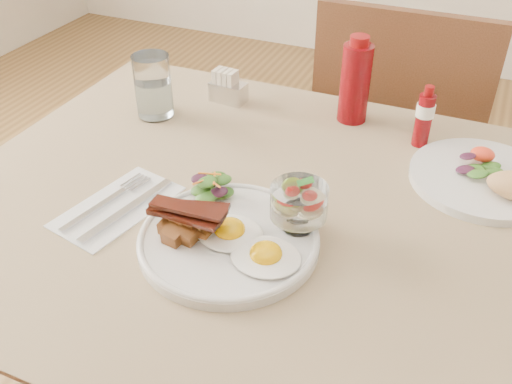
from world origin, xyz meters
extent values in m
cylinder|color=brown|center=(-0.59, 0.36, 0.35)|extent=(0.06, 0.06, 0.71)
cube|color=brown|center=(0.00, 0.00, 0.73)|extent=(1.30, 0.85, 0.04)
cube|color=#8B7655|center=(0.00, 0.00, 0.75)|extent=(1.33, 0.88, 0.00)
cylinder|color=brown|center=(-0.18, 0.57, 0.23)|extent=(0.04, 0.04, 0.45)
cylinder|color=brown|center=(0.18, 0.57, 0.23)|extent=(0.04, 0.04, 0.45)
cylinder|color=brown|center=(-0.18, 0.93, 0.23)|extent=(0.04, 0.04, 0.45)
cylinder|color=brown|center=(0.18, 0.93, 0.23)|extent=(0.04, 0.04, 0.45)
cube|color=brown|center=(0.00, 0.75, 0.47)|extent=(0.42, 0.42, 0.03)
cube|color=brown|center=(0.00, 0.55, 0.70)|extent=(0.42, 0.03, 0.46)
cylinder|color=silver|center=(-0.13, -0.12, 0.76)|extent=(0.28, 0.28, 0.02)
ellipsoid|color=white|center=(-0.05, -0.15, 0.77)|extent=(0.13, 0.12, 0.01)
ellipsoid|color=#F5AB04|center=(-0.05, -0.15, 0.78)|extent=(0.05, 0.05, 0.03)
ellipsoid|color=white|center=(-0.13, -0.12, 0.77)|extent=(0.13, 0.12, 0.01)
ellipsoid|color=#F5AB04|center=(-0.13, -0.12, 0.78)|extent=(0.05, 0.05, 0.03)
cube|color=brown|center=(-0.19, -0.13, 0.78)|extent=(0.03, 0.03, 0.03)
cube|color=brown|center=(-0.18, -0.15, 0.78)|extent=(0.04, 0.04, 0.03)
cube|color=brown|center=(-0.21, -0.15, 0.78)|extent=(0.03, 0.03, 0.02)
cube|color=brown|center=(-0.16, -0.14, 0.78)|extent=(0.03, 0.03, 0.03)
cube|color=brown|center=(-0.20, -0.17, 0.78)|extent=(0.04, 0.04, 0.03)
cube|color=brown|center=(-0.21, -0.12, 0.78)|extent=(0.03, 0.03, 0.02)
cube|color=brown|center=(-0.18, -0.14, 0.80)|extent=(0.03, 0.03, 0.03)
cube|color=brown|center=(-0.20, -0.14, 0.80)|extent=(0.03, 0.03, 0.02)
cube|color=brown|center=(-0.17, -0.14, 0.80)|extent=(0.03, 0.03, 0.03)
cube|color=#48150C|center=(-0.19, -0.14, 0.80)|extent=(0.12, 0.03, 0.01)
cube|color=#48150C|center=(-0.19, -0.15, 0.81)|extent=(0.12, 0.04, 0.01)
cube|color=#48150C|center=(-0.18, -0.13, 0.82)|extent=(0.13, 0.05, 0.01)
cube|color=#48150C|center=(-0.18, -0.14, 0.82)|extent=(0.12, 0.03, 0.01)
ellipsoid|color=#1F4713|center=(-0.20, -0.04, 0.77)|extent=(0.05, 0.04, 0.01)
ellipsoid|color=#1F4713|center=(-0.18, -0.03, 0.78)|extent=(0.04, 0.03, 0.01)
ellipsoid|color=#321023|center=(-0.21, -0.02, 0.78)|extent=(0.04, 0.03, 0.01)
ellipsoid|color=#1F4713|center=(-0.20, -0.06, 0.78)|extent=(0.04, 0.03, 0.01)
ellipsoid|color=#1F4713|center=(-0.21, -0.05, 0.78)|extent=(0.04, 0.03, 0.01)
ellipsoid|color=#321023|center=(-0.18, -0.05, 0.79)|extent=(0.03, 0.03, 0.01)
ellipsoid|color=#1F4713|center=(-0.20, -0.02, 0.79)|extent=(0.04, 0.03, 0.01)
ellipsoid|color=#1F4713|center=(-0.18, -0.02, 0.80)|extent=(0.04, 0.03, 0.01)
ellipsoid|color=#321023|center=(-0.22, -0.04, 0.80)|extent=(0.03, 0.03, 0.01)
ellipsoid|color=#1F4713|center=(-0.20, -0.05, 0.80)|extent=(0.04, 0.03, 0.01)
cylinder|color=orange|center=(-0.19, -0.04, 0.81)|extent=(0.02, 0.04, 0.01)
cylinder|color=orange|center=(-0.20, -0.03, 0.81)|extent=(0.04, 0.01, 0.01)
cylinder|color=orange|center=(-0.19, -0.05, 0.81)|extent=(0.04, 0.02, 0.01)
cylinder|color=orange|center=(-0.20, -0.05, 0.81)|extent=(0.03, 0.03, 0.01)
cylinder|color=white|center=(-0.04, -0.06, 0.77)|extent=(0.05, 0.05, 0.01)
cylinder|color=white|center=(-0.04, -0.06, 0.79)|extent=(0.02, 0.02, 0.02)
cylinder|color=white|center=(-0.04, -0.06, 0.82)|extent=(0.09, 0.09, 0.05)
cylinder|color=beige|center=(-0.05, -0.05, 0.81)|extent=(0.02, 0.02, 0.01)
cylinder|color=beige|center=(-0.02, -0.06, 0.81)|extent=(0.02, 0.02, 0.01)
cylinder|color=beige|center=(-0.04, -0.04, 0.82)|extent=(0.02, 0.02, 0.01)
cylinder|color=#9EBE3A|center=(-0.05, -0.05, 0.83)|extent=(0.04, 0.04, 0.01)
cone|color=red|center=(-0.02, -0.06, 0.84)|extent=(0.02, 0.02, 0.03)
cone|color=red|center=(-0.05, -0.07, 0.84)|extent=(0.02, 0.02, 0.03)
cone|color=red|center=(-0.04, -0.04, 0.84)|extent=(0.02, 0.02, 0.03)
ellipsoid|color=#348D33|center=(-0.03, -0.06, 0.85)|extent=(0.02, 0.01, 0.00)
ellipsoid|color=#348D33|center=(-0.03, -0.05, 0.86)|extent=(0.02, 0.01, 0.00)
cylinder|color=silver|center=(0.22, 0.21, 0.76)|extent=(0.26, 0.26, 0.02)
ellipsoid|color=#1F4713|center=(0.20, 0.21, 0.77)|extent=(0.04, 0.03, 0.01)
ellipsoid|color=#1F4713|center=(0.23, 0.23, 0.78)|extent=(0.04, 0.03, 0.01)
ellipsoid|color=#321023|center=(0.18, 0.20, 0.78)|extent=(0.04, 0.03, 0.01)
ellipsoid|color=#1F4713|center=(0.21, 0.19, 0.78)|extent=(0.04, 0.03, 0.01)
ellipsoid|color=#1F4713|center=(0.23, 0.20, 0.78)|extent=(0.04, 0.03, 0.01)
ellipsoid|color=#321023|center=(0.18, 0.23, 0.79)|extent=(0.03, 0.03, 0.01)
ellipsoid|color=red|center=(0.21, 0.25, 0.78)|extent=(0.04, 0.03, 0.03)
cylinder|color=#62050A|center=(-0.06, 0.35, 0.83)|extent=(0.07, 0.07, 0.16)
cylinder|color=#750708|center=(-0.06, 0.35, 0.92)|extent=(0.04, 0.04, 0.02)
cylinder|color=#62050A|center=(0.09, 0.30, 0.80)|extent=(0.04, 0.04, 0.11)
cylinder|color=white|center=(0.09, 0.30, 0.83)|extent=(0.05, 0.05, 0.02)
cylinder|color=#750708|center=(0.09, 0.30, 0.87)|extent=(0.02, 0.02, 0.02)
cube|color=silver|center=(-0.34, 0.32, 0.77)|extent=(0.08, 0.05, 0.04)
cube|color=beige|center=(-0.36, 0.32, 0.80)|extent=(0.01, 0.04, 0.05)
cube|color=beige|center=(-0.35, 0.32, 0.80)|extent=(0.01, 0.04, 0.05)
cube|color=beige|center=(-0.34, 0.32, 0.80)|extent=(0.01, 0.04, 0.05)
cube|color=beige|center=(-0.32, 0.32, 0.80)|extent=(0.01, 0.04, 0.05)
cylinder|color=white|center=(-0.45, 0.20, 0.82)|extent=(0.08, 0.08, 0.13)
cylinder|color=silver|center=(-0.45, 0.20, 0.79)|extent=(0.07, 0.07, 0.08)
cube|color=white|center=(-0.34, -0.11, 0.75)|extent=(0.16, 0.23, 0.00)
cube|color=silver|center=(-0.32, -0.11, 0.76)|extent=(0.06, 0.20, 0.00)
cube|color=silver|center=(-0.37, -0.13, 0.76)|extent=(0.04, 0.14, 0.00)
cube|color=silver|center=(-0.36, -0.04, 0.76)|extent=(0.01, 0.05, 0.00)
cube|color=silver|center=(-0.35, -0.04, 0.76)|extent=(0.01, 0.05, 0.00)
cube|color=silver|center=(-0.34, -0.04, 0.76)|extent=(0.01, 0.05, 0.00)
cube|color=silver|center=(-0.33, -0.04, 0.76)|extent=(0.01, 0.05, 0.00)
camera|label=1|loc=(0.18, -0.72, 1.33)|focal=40.00mm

